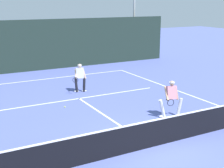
{
  "coord_description": "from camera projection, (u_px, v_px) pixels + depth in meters",
  "views": [
    {
      "loc": [
        -6.01,
        -8.18,
        4.8
      ],
      "look_at": [
        1.04,
        4.78,
        1.0
      ],
      "focal_mm": 51.63,
      "sensor_mm": 36.0,
      "label": 1
    }
  ],
  "objects": [
    {
      "name": "player_near",
      "position": [
        171.0,
        97.0,
        13.57
      ],
      "size": [
        1.1,
        0.83,
        1.59
      ],
      "rotation": [
        0.0,
        0.0,
        2.87
      ],
      "color": "silver",
      "rests_on": "ground_plane"
    },
    {
      "name": "player_far",
      "position": [
        80.0,
        77.0,
        17.35
      ],
      "size": [
        0.94,
        0.87,
        1.56
      ],
      "rotation": [
        0.0,
        0.0,
        2.79
      ],
      "color": "black",
      "rests_on": "ground_plane"
    },
    {
      "name": "court_line_baseline_far",
      "position": [
        49.0,
        79.0,
        20.56
      ],
      "size": [
        10.73,
        0.1,
        0.01
      ],
      "primitive_type": "cube",
      "color": "white",
      "rests_on": "ground_plane"
    },
    {
      "name": "back_fence_windscreen",
      "position": [
        35.0,
        45.0,
        22.54
      ],
      "size": [
        21.6,
        0.12,
        3.58
      ],
      "primitive_type": "cube",
      "color": "#1D2C25",
      "rests_on": "ground_plane"
    },
    {
      "name": "ground_plane",
      "position": [
        152.0,
        147.0,
        10.94
      ],
      "size": [
        80.0,
        80.0,
        0.0
      ],
      "primitive_type": "plane",
      "color": "#5360AA"
    },
    {
      "name": "court_line_service",
      "position": [
        79.0,
        98.0,
        16.37
      ],
      "size": [
        8.75,
        0.1,
        0.01
      ],
      "primitive_type": "cube",
      "color": "white",
      "rests_on": "ground_plane"
    },
    {
      "name": "court_line_centre",
      "position": [
        108.0,
        118.0,
        13.66
      ],
      "size": [
        0.1,
        6.4,
        0.01
      ],
      "primitive_type": "cube",
      "color": "white",
      "rests_on": "ground_plane"
    },
    {
      "name": "tennis_net",
      "position": [
        153.0,
        133.0,
        10.81
      ],
      "size": [
        11.75,
        0.09,
        1.08
      ],
      "color": "#1E4723",
      "rests_on": "ground_plane"
    },
    {
      "name": "tennis_ball",
      "position": [
        65.0,
        107.0,
        14.96
      ],
      "size": [
        0.07,
        0.07,
        0.07
      ],
      "primitive_type": "sphere",
      "color": "#D1E033",
      "rests_on": "ground_plane"
    }
  ]
}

